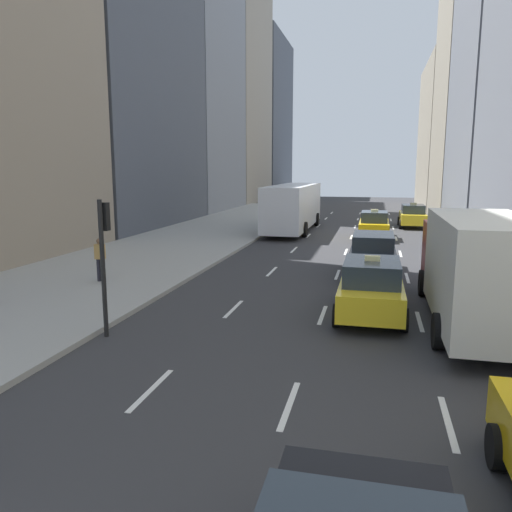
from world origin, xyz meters
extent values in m
cube|color=#9E9E99|center=(-7.00, 27.00, 0.07)|extent=(8.00, 66.00, 0.15)
cube|color=white|center=(-0.20, 8.00, 0.01)|extent=(0.12, 2.00, 0.01)
cube|color=white|center=(-0.20, 14.00, 0.01)|extent=(0.12, 2.00, 0.01)
cube|color=white|center=(-0.20, 20.00, 0.01)|extent=(0.12, 2.00, 0.01)
cube|color=white|center=(-0.20, 26.00, 0.01)|extent=(0.12, 2.00, 0.01)
cube|color=white|center=(-0.20, 32.00, 0.01)|extent=(0.12, 2.00, 0.01)
cube|color=white|center=(-0.20, 38.00, 0.01)|extent=(0.12, 2.00, 0.01)
cube|color=white|center=(-0.20, 44.00, 0.01)|extent=(0.12, 2.00, 0.01)
cube|color=white|center=(-0.20, 50.00, 0.01)|extent=(0.12, 2.00, 0.01)
cube|color=white|center=(2.60, 8.00, 0.01)|extent=(0.12, 2.00, 0.01)
cube|color=white|center=(2.60, 14.00, 0.01)|extent=(0.12, 2.00, 0.01)
cube|color=white|center=(2.60, 20.00, 0.01)|extent=(0.12, 2.00, 0.01)
cube|color=white|center=(2.60, 26.00, 0.01)|extent=(0.12, 2.00, 0.01)
cube|color=white|center=(2.60, 32.00, 0.01)|extent=(0.12, 2.00, 0.01)
cube|color=white|center=(2.60, 38.00, 0.01)|extent=(0.12, 2.00, 0.01)
cube|color=white|center=(2.60, 44.00, 0.01)|extent=(0.12, 2.00, 0.01)
cube|color=white|center=(2.60, 50.00, 0.01)|extent=(0.12, 2.00, 0.01)
cube|color=white|center=(5.40, 8.00, 0.01)|extent=(0.12, 2.00, 0.01)
cube|color=white|center=(5.40, 14.00, 0.01)|extent=(0.12, 2.00, 0.01)
cube|color=white|center=(5.40, 20.00, 0.01)|extent=(0.12, 2.00, 0.01)
cube|color=white|center=(5.40, 26.00, 0.01)|extent=(0.12, 2.00, 0.01)
cube|color=white|center=(5.40, 32.00, 0.01)|extent=(0.12, 2.00, 0.01)
cube|color=white|center=(5.40, 38.00, 0.01)|extent=(0.12, 2.00, 0.01)
cube|color=white|center=(5.40, 44.00, 0.01)|extent=(0.12, 2.00, 0.01)
cube|color=white|center=(5.40, 50.00, 0.01)|extent=(0.12, 2.00, 0.01)
cube|color=#4C515B|center=(-14.00, 34.78, 10.66)|extent=(6.00, 16.60, 21.32)
cube|color=gray|center=(-14.00, 50.27, 17.29)|extent=(6.00, 13.98, 34.58)
cube|color=gray|center=(-14.00, 64.92, 14.22)|extent=(6.00, 14.85, 28.44)
cube|color=#4C515B|center=(-14.00, 82.07, 12.59)|extent=(6.00, 17.56, 25.17)
cube|color=gray|center=(12.00, 34.78, 9.46)|extent=(6.00, 11.01, 18.93)
cube|color=#A89E89|center=(12.00, 46.03, 10.41)|extent=(6.00, 10.63, 20.81)
cube|color=#A89E89|center=(12.00, 59.95, 7.98)|extent=(6.00, 16.23, 15.97)
cube|color=yellow|center=(4.00, 14.29, 0.71)|extent=(1.80, 4.40, 0.76)
cube|color=#28333D|center=(4.00, 14.03, 1.41)|extent=(1.58, 2.29, 0.64)
cube|color=#F2E599|center=(4.00, 14.03, 1.80)|extent=(0.44, 0.20, 0.14)
cylinder|color=black|center=(3.10, 15.66, 0.33)|extent=(0.22, 0.66, 0.66)
cylinder|color=black|center=(4.90, 15.66, 0.33)|extent=(0.22, 0.66, 0.66)
cylinder|color=black|center=(3.10, 12.93, 0.33)|extent=(0.22, 0.66, 0.66)
cylinder|color=black|center=(4.90, 12.93, 0.33)|extent=(0.22, 0.66, 0.66)
cube|color=yellow|center=(4.00, 31.72, 0.71)|extent=(1.80, 4.40, 0.76)
cube|color=#28333D|center=(4.00, 31.45, 1.41)|extent=(1.58, 2.29, 0.64)
cube|color=#F2E599|center=(4.00, 31.45, 1.80)|extent=(0.44, 0.20, 0.14)
cylinder|color=black|center=(3.10, 33.08, 0.33)|extent=(0.22, 0.66, 0.66)
cylinder|color=black|center=(4.90, 33.08, 0.33)|extent=(0.22, 0.66, 0.66)
cylinder|color=black|center=(3.10, 30.35, 0.33)|extent=(0.22, 0.66, 0.66)
cylinder|color=black|center=(4.90, 30.35, 0.33)|extent=(0.22, 0.66, 0.66)
cube|color=yellow|center=(6.80, 38.72, 0.71)|extent=(1.80, 4.40, 0.76)
cube|color=#28333D|center=(6.80, 38.46, 1.41)|extent=(1.58, 2.29, 0.64)
cube|color=#F2E599|center=(6.80, 38.46, 1.80)|extent=(0.44, 0.20, 0.14)
cylinder|color=black|center=(5.90, 40.09, 0.33)|extent=(0.22, 0.66, 0.66)
cylinder|color=black|center=(7.70, 40.09, 0.33)|extent=(0.22, 0.66, 0.66)
cylinder|color=black|center=(5.90, 37.36, 0.33)|extent=(0.22, 0.66, 0.66)
cylinder|color=black|center=(7.70, 37.36, 0.33)|extent=(0.22, 0.66, 0.66)
cylinder|color=black|center=(5.90, 6.75, 0.33)|extent=(0.22, 0.66, 0.66)
cube|color=black|center=(4.00, 20.19, 0.73)|extent=(1.80, 4.92, 0.81)
cube|color=#28333D|center=(4.00, 19.90, 1.46)|extent=(1.58, 2.56, 0.64)
cylinder|color=black|center=(3.10, 21.72, 0.33)|extent=(0.22, 0.66, 0.66)
cylinder|color=black|center=(4.90, 21.72, 0.33)|extent=(0.22, 0.66, 0.66)
cylinder|color=black|center=(3.10, 18.67, 0.33)|extent=(0.22, 0.66, 0.66)
cylinder|color=black|center=(4.90, 18.67, 0.33)|extent=(0.22, 0.66, 0.66)
cube|color=silver|center=(-1.60, 34.42, 1.80)|extent=(2.50, 11.60, 2.90)
cube|color=#28333D|center=(-1.60, 40.17, 2.15)|extent=(2.30, 0.12, 1.40)
cube|color=#28333D|center=(-2.81, 34.42, 2.15)|extent=(0.08, 9.86, 1.10)
cube|color=yellow|center=(-1.60, 40.17, 3.05)|extent=(1.50, 0.10, 0.36)
cylinder|color=black|center=(-2.85, 38.02, 0.50)|extent=(0.30, 1.00, 1.00)
cylinder|color=black|center=(-0.35, 38.02, 0.50)|extent=(0.30, 1.00, 1.00)
cylinder|color=black|center=(-2.85, 31.23, 0.50)|extent=(0.30, 1.00, 1.00)
cylinder|color=black|center=(-0.35, 31.23, 0.50)|extent=(0.30, 1.00, 1.00)
cube|color=maroon|center=(6.80, 17.18, 1.50)|extent=(2.10, 2.40, 2.10)
cube|color=#28333D|center=(6.80, 18.33, 1.80)|extent=(1.90, 0.10, 0.90)
cube|color=silver|center=(6.80, 12.98, 1.80)|extent=(2.30, 6.00, 2.70)
cylinder|color=black|center=(5.75, 17.18, 0.45)|extent=(0.28, 0.90, 0.90)
cylinder|color=black|center=(7.85, 17.18, 0.45)|extent=(0.28, 0.90, 0.90)
cylinder|color=black|center=(5.65, 11.78, 0.45)|extent=(0.28, 0.90, 0.90)
cylinder|color=#23232D|center=(-6.09, 16.02, 0.58)|extent=(0.14, 0.14, 0.86)
cylinder|color=#23232D|center=(-5.91, 16.02, 0.58)|extent=(0.14, 0.14, 0.86)
cube|color=#B78C47|center=(-6.00, 16.02, 1.29)|extent=(0.36, 0.22, 0.56)
sphere|color=brown|center=(-6.00, 16.02, 1.69)|extent=(0.22, 0.22, 0.22)
cylinder|color=black|center=(-2.75, 10.73, 1.80)|extent=(0.12, 0.12, 3.60)
cube|color=black|center=(-2.75, 10.91, 3.15)|extent=(0.24, 0.20, 0.72)
sphere|color=red|center=(-2.75, 11.02, 3.38)|extent=(0.14, 0.14, 0.14)
sphere|color=#4C3F14|center=(-2.75, 11.02, 3.15)|extent=(0.14, 0.14, 0.14)
sphere|color=#198C2D|center=(-2.75, 11.02, 2.92)|extent=(0.14, 0.14, 0.14)
camera|label=1|loc=(4.01, -0.61, 4.36)|focal=35.00mm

